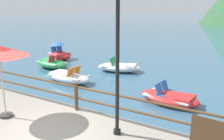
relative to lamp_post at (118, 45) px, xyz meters
name	(u,v)px	position (x,y,z in m)	size (l,w,h in m)	color
ground_plane	(223,30)	(-1.92, 39.13, -2.80)	(200.00, 200.00, 0.00)	#38607A
dock_railing	(76,93)	(-1.92, 0.68, -1.82)	(23.92, 0.12, 0.95)	brown
lamp_post	(118,45)	(0.00, 0.00, 0.00)	(0.28, 0.28, 3.97)	black
pedal_boat_1	(120,67)	(-3.79, 7.02, -2.54)	(2.78, 1.87, 0.84)	white
pedal_boat_3	(170,97)	(0.28, 3.77, -2.56)	(2.54, 1.57, 0.81)	red
pedal_boat_4	(52,63)	(-7.86, 5.65, -2.50)	(2.60, 1.70, 0.89)	green
pedal_boat_6	(68,77)	(-5.01, 3.87, -2.52)	(2.59, 1.27, 0.86)	white
pedal_boat_7	(59,53)	(-9.27, 7.87, -2.39)	(2.54, 1.76, 1.26)	red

